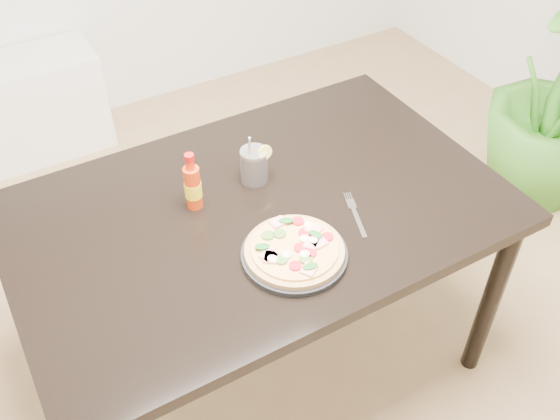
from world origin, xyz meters
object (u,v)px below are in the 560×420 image
dining_table (260,227)px  pizza (295,249)px  plate (294,255)px  hot_sauce_bottle (193,186)px  fork (355,213)px  cola_cup (254,166)px

dining_table → pizza: bearing=-93.7°
plate → hot_sauce_bottle: size_ratio=1.54×
pizza → dining_table: bearing=86.3°
dining_table → hot_sauce_bottle: hot_sauce_bottle is taller
dining_table → fork: bearing=-36.9°
fork → pizza: bearing=-146.9°
plate → hot_sauce_bottle: (-0.14, 0.31, 0.06)m
pizza → fork: pizza is taller
hot_sauce_bottle → fork: hot_sauce_bottle is taller
pizza → fork: bearing=13.6°
fork → hot_sauce_bottle: bearing=164.9°
dining_table → hot_sauce_bottle: 0.24m
plate → pizza: pizza is taller
pizza → hot_sauce_bottle: hot_sauce_bottle is taller
cola_cup → fork: (0.17, -0.28, -0.05)m
pizza → fork: 0.24m
hot_sauce_bottle → fork: bearing=-34.5°
plate → pizza: bearing=13.4°
pizza → cola_cup: cola_cup is taller
hot_sauce_bottle → cola_cup: size_ratio=1.05×
pizza → hot_sauce_bottle: bearing=114.4°
dining_table → plate: size_ratio=4.99×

